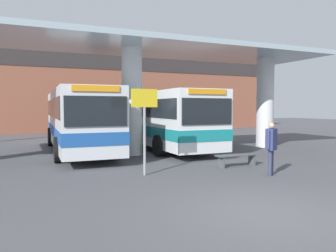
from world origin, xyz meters
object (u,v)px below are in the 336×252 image
(pedestrian_waiting, at_px, (271,143))
(parked_car_street, at_px, (87,124))
(info_sign_platform, at_px, (144,114))
(transit_bus_center_bay, at_px, (156,117))
(waiting_bench_near_pillar, at_px, (237,158))
(transit_bus_left_bay, at_px, (78,118))

(pedestrian_waiting, distance_m, parked_car_street, 18.38)
(pedestrian_waiting, height_order, parked_car_street, parked_car_street)
(info_sign_platform, height_order, pedestrian_waiting, info_sign_platform)
(transit_bus_center_bay, height_order, parked_car_street, transit_bus_center_bay)
(waiting_bench_near_pillar, relative_size, pedestrian_waiting, 1.00)
(transit_bus_center_bay, relative_size, info_sign_platform, 4.06)
(transit_bus_center_bay, xyz_separation_m, waiting_bench_near_pillar, (0.49, -7.24, -1.37))
(transit_bus_left_bay, relative_size, pedestrian_waiting, 6.36)
(waiting_bench_near_pillar, relative_size, info_sign_platform, 0.61)
(transit_bus_left_bay, relative_size, waiting_bench_near_pillar, 6.38)
(waiting_bench_near_pillar, height_order, pedestrian_waiting, pedestrian_waiting)
(transit_bus_center_bay, distance_m, info_sign_platform, 8.06)
(parked_car_street, bearing_deg, info_sign_platform, -97.24)
(waiting_bench_near_pillar, distance_m, info_sign_platform, 4.16)
(info_sign_platform, distance_m, parked_car_street, 16.47)
(waiting_bench_near_pillar, height_order, parked_car_street, parked_car_street)
(info_sign_platform, xyz_separation_m, parked_car_street, (0.95, 16.41, -1.07))
(info_sign_platform, relative_size, pedestrian_waiting, 1.63)
(info_sign_platform, bearing_deg, pedestrian_waiting, -24.60)
(transit_bus_left_bay, distance_m, pedestrian_waiting, 10.18)
(transit_bus_left_bay, xyz_separation_m, parked_car_street, (2.08, 9.29, -0.76))
(waiting_bench_near_pillar, distance_m, parked_car_street, 16.56)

